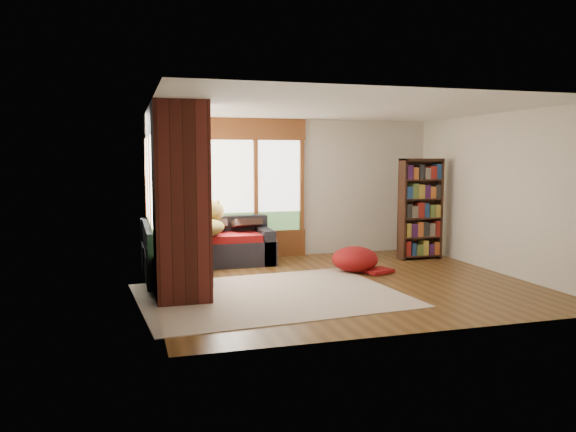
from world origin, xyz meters
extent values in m
plane|color=#4D3015|center=(0.00, 0.00, 0.00)|extent=(5.50, 5.50, 0.00)
plane|color=white|center=(0.00, 0.00, 2.60)|extent=(5.50, 5.50, 0.00)
cube|color=silver|center=(0.00, 2.50, 1.30)|extent=(5.50, 0.04, 2.60)
cube|color=silver|center=(0.00, -2.50, 1.30)|extent=(5.50, 0.04, 2.60)
cube|color=silver|center=(-2.75, 0.00, 1.30)|extent=(0.04, 5.00, 2.60)
cube|color=silver|center=(2.75, 0.00, 1.30)|extent=(0.04, 5.00, 2.60)
cube|color=brown|center=(-1.20, 2.47, 1.35)|extent=(2.82, 0.10, 1.90)
cube|color=white|center=(-1.20, 2.47, 1.35)|extent=(2.54, 0.09, 1.62)
cube|color=brown|center=(-2.72, 1.20, 1.35)|extent=(0.10, 2.62, 1.90)
cube|color=white|center=(-2.72, 1.20, 1.35)|extent=(0.09, 2.36, 1.62)
cube|color=#829755|center=(-2.69, 2.03, 1.75)|extent=(0.03, 0.72, 0.90)
cube|color=#471914|center=(-2.40, -0.35, 1.30)|extent=(0.70, 0.70, 2.60)
cube|color=black|center=(-1.65, 2.05, 0.21)|extent=(2.20, 0.90, 0.42)
cube|color=black|center=(-1.65, 2.40, 0.61)|extent=(2.20, 0.20, 0.38)
cube|color=black|center=(-0.65, 2.05, 0.30)|extent=(0.20, 0.90, 0.60)
cube|color=maroon|center=(-1.75, 1.93, 0.48)|extent=(1.90, 0.66, 0.12)
cube|color=black|center=(-2.30, 1.40, 0.21)|extent=(0.90, 2.20, 0.42)
cube|color=black|center=(-2.65, 1.40, 0.61)|extent=(0.20, 2.20, 0.38)
cube|color=black|center=(-2.30, 0.40, 0.30)|extent=(0.90, 0.20, 0.60)
cube|color=maroon|center=(-2.18, 1.05, 0.48)|extent=(0.66, 1.20, 0.12)
cube|color=maroon|center=(-2.18, 2.00, 0.48)|extent=(0.66, 0.66, 0.12)
cube|color=silver|center=(-1.24, -0.46, 0.01)|extent=(3.71, 2.97, 0.01)
cube|color=#371C12|center=(2.52, 1.49, 0.93)|extent=(0.04, 0.27, 1.86)
cube|color=#371C12|center=(1.76, 1.49, 0.93)|extent=(0.04, 0.27, 1.86)
cube|color=#371C12|center=(2.14, 1.61, 0.93)|extent=(0.80, 0.02, 1.86)
cube|color=#371C12|center=(2.14, 1.49, 0.06)|extent=(0.72, 0.25, 0.03)
cube|color=#371C12|center=(2.14, 1.49, 0.41)|extent=(0.72, 0.25, 0.03)
cube|color=#371C12|center=(2.14, 1.49, 0.76)|extent=(0.72, 0.25, 0.03)
cube|color=#371C12|center=(2.14, 1.49, 1.12)|extent=(0.72, 0.25, 0.03)
cube|color=#371C12|center=(2.14, 1.49, 1.47)|extent=(0.72, 0.25, 0.03)
cube|color=#371C12|center=(2.14, 1.49, 1.82)|extent=(0.72, 0.25, 0.03)
cube|color=#726659|center=(2.14, 1.47, 0.93)|extent=(0.68, 0.19, 1.70)
ellipsoid|color=maroon|center=(0.52, 0.74, 0.22)|extent=(1.01, 1.01, 0.41)
ellipsoid|color=brown|center=(-1.84, 1.56, 0.76)|extent=(1.00, 1.07, 0.30)
sphere|color=brown|center=(-1.65, 1.83, 0.91)|extent=(0.51, 0.51, 0.36)
cone|color=brown|center=(-1.68, 1.78, 1.05)|extent=(0.19, 0.19, 0.16)
ellipsoid|color=black|center=(-2.13, 1.23, 0.73)|extent=(0.68, 0.89, 0.27)
sphere|color=black|center=(-2.19, 1.52, 0.86)|extent=(0.39, 0.39, 0.32)
cone|color=black|center=(-2.18, 1.46, 0.99)|extent=(0.14, 0.14, 0.14)
cube|color=black|center=(-0.95, 2.26, 0.80)|extent=(0.45, 0.12, 0.45)
cube|color=black|center=(-1.55, 2.26, 0.80)|extent=(0.45, 0.12, 0.45)
cube|color=black|center=(-2.48, 1.80, 0.80)|extent=(0.45, 0.12, 0.45)
cube|color=black|center=(-2.48, 0.70, 0.80)|extent=(0.45, 0.12, 0.45)
camera|label=1|loc=(-3.10, -7.74, 1.89)|focal=35.00mm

